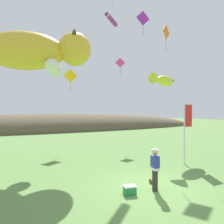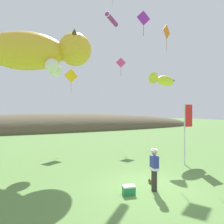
{
  "view_description": "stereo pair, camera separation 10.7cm",
  "coord_description": "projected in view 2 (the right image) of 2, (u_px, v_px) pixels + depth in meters",
  "views": [
    {
      "loc": [
        -5.15,
        -7.31,
        3.38
      ],
      "look_at": [
        0.0,
        4.0,
        3.29
      ],
      "focal_mm": 32.0,
      "sensor_mm": 36.0,
      "label": 1
    },
    {
      "loc": [
        -5.05,
        -7.36,
        3.38
      ],
      "look_at": [
        0.0,
        4.0,
        3.29
      ],
      "focal_mm": 32.0,
      "sensor_mm": 36.0,
      "label": 2
    }
  ],
  "objects": [
    {
      "name": "kite_diamond_orange",
      "position": [
        167.0,
        32.0,
        14.83
      ],
      "size": [
        1.02,
        0.49,
        2.02
      ],
      "color": "orange"
    },
    {
      "name": "kite_giant_cat",
      "position": [
        37.0,
        52.0,
        13.87
      ],
      "size": [
        9.82,
        4.25,
        3.06
      ],
      "color": "gold"
    },
    {
      "name": "kite_diamond_violet",
      "position": [
        144.0,
        18.0,
        17.47
      ],
      "size": [
        1.31,
        0.12,
        2.21
      ],
      "color": "purple"
    },
    {
      "name": "ground_plane",
      "position": [
        149.0,
        187.0,
        8.8
      ],
      "size": [
        120.0,
        120.0,
        0.0
      ],
      "primitive_type": "plane",
      "color": "#5B8442"
    },
    {
      "name": "kite_diamond_gold",
      "position": [
        71.0,
        76.0,
        19.05
      ],
      "size": [
        1.36,
        0.06,
        2.26
      ],
      "color": "yellow"
    },
    {
      "name": "kite_diamond_pink",
      "position": [
        121.0,
        63.0,
        21.45
      ],
      "size": [
        1.06,
        0.29,
        1.99
      ],
      "color": "#E53F8C"
    },
    {
      "name": "kite_tube_streamer",
      "position": [
        112.0,
        20.0,
        16.19
      ],
      "size": [
        1.76,
        1.75,
        0.44
      ],
      "color": "#8C268C"
    },
    {
      "name": "kite_fish_windsock",
      "position": [
        164.0,
        80.0,
        15.76
      ],
      "size": [
        3.15,
        2.0,
        0.95
      ],
      "color": "yellow"
    },
    {
      "name": "picnic_cooler",
      "position": [
        129.0,
        190.0,
        8.03
      ],
      "size": [
        0.54,
        0.41,
        0.36
      ],
      "color": "#268C4C",
      "rests_on": "ground"
    },
    {
      "name": "kite_spool",
      "position": [
        151.0,
        181.0,
        9.24
      ],
      "size": [
        0.15,
        0.21,
        0.21
      ],
      "color": "olive",
      "rests_on": "ground"
    },
    {
      "name": "festival_banner_pole",
      "position": [
        187.0,
        125.0,
        12.5
      ],
      "size": [
        0.66,
        0.08,
        3.8
      ],
      "color": "silver",
      "rests_on": "ground"
    },
    {
      "name": "distant_hill_ridge",
      "position": [
        55.0,
        130.0,
        34.52
      ],
      "size": [
        60.13,
        11.27,
        5.69
      ],
      "color": "brown",
      "rests_on": "ground"
    },
    {
      "name": "festival_attendant",
      "position": [
        154.0,
        168.0,
        8.37
      ],
      "size": [
        0.33,
        0.46,
        1.77
      ],
      "color": "#332D28",
      "rests_on": "ground"
    }
  ]
}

